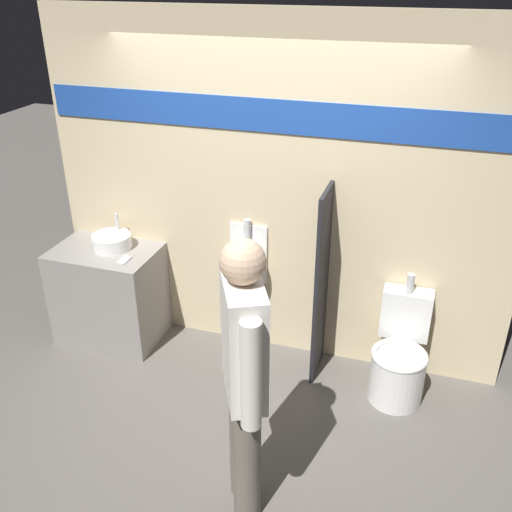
% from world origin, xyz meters
% --- Properties ---
extents(ground_plane, '(16.00, 16.00, 0.00)m').
position_xyz_m(ground_plane, '(0.00, 0.00, 0.00)').
color(ground_plane, '#5B5651').
extents(display_wall, '(3.68, 0.07, 2.70)m').
position_xyz_m(display_wall, '(0.00, 0.60, 1.36)').
color(display_wall, beige).
rests_on(display_wall, ground_plane).
extents(sink_counter, '(0.86, 0.58, 0.84)m').
position_xyz_m(sink_counter, '(-1.36, 0.28, 0.42)').
color(sink_counter, gray).
rests_on(sink_counter, ground_plane).
extents(sink_basin, '(0.32, 0.32, 0.26)m').
position_xyz_m(sink_basin, '(-1.31, 0.34, 0.90)').
color(sink_basin, white).
rests_on(sink_basin, sink_counter).
extents(cell_phone, '(0.07, 0.14, 0.01)m').
position_xyz_m(cell_phone, '(-1.10, 0.16, 0.84)').
color(cell_phone, '#B7B7BC').
rests_on(cell_phone, sink_counter).
extents(divider_near_counter, '(0.03, 0.41, 1.55)m').
position_xyz_m(divider_near_counter, '(0.46, 0.37, 0.77)').
color(divider_near_counter, black).
rests_on(divider_near_counter, ground_plane).
extents(urinal_near_counter, '(0.32, 0.25, 1.17)m').
position_xyz_m(urinal_near_counter, '(-0.19, 0.45, 0.79)').
color(urinal_near_counter, silver).
rests_on(urinal_near_counter, ground_plane).
extents(toilet, '(0.41, 0.58, 0.93)m').
position_xyz_m(toilet, '(1.10, 0.26, 0.31)').
color(toilet, white).
rests_on(toilet, ground_plane).
extents(person_in_vest, '(0.38, 0.57, 1.78)m').
position_xyz_m(person_in_vest, '(0.32, -1.03, 0.98)').
color(person_in_vest, '#666056').
rests_on(person_in_vest, ground_plane).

